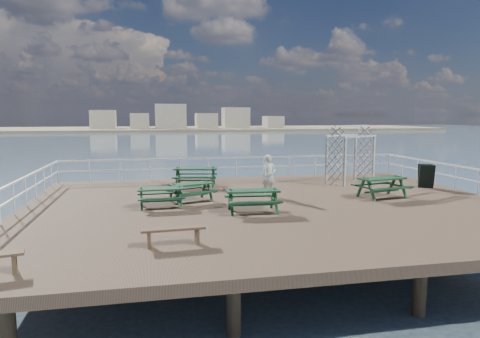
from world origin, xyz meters
The scene contains 12 objects.
ground centered at (0.00, 0.00, -0.15)m, with size 18.00×14.00×0.30m, color brown.
sea_backdrop centered at (12.54, 134.07, -0.51)m, with size 300.00×300.00×9.20m.
railing centered at (-0.07, 2.57, 0.87)m, with size 17.77×13.76×1.10m.
picnic_table_a centered at (-2.38, 4.51, 0.62)m, with size 2.25×1.95×0.96m.
picnic_table_b centered at (-2.92, 1.04, 0.51)m, with size 1.99×1.80×0.80m.
picnic_table_c centered at (4.64, 0.25, 0.58)m, with size 2.12×1.83×0.91m.
picnic_table_d centered at (-4.07, 0.22, 0.50)m, with size 1.67×1.36×0.79m.
picnic_table_e centered at (-1.02, -1.20, 0.56)m, with size 1.90×1.58×0.87m.
flat_bench_near centered at (-3.86, -4.43, 0.35)m, with size 1.64×0.49×0.46m.
trellis_arbor centered at (5.00, 3.83, 1.25)m, with size 2.55×2.00×2.80m.
sandwich_board centered at (7.80, 1.93, 0.53)m, with size 0.79×0.69×1.08m.
person centered at (0.28, 1.39, 0.85)m, with size 0.62×0.40×1.69m, color silver.
Camera 1 is at (-4.33, -15.10, 3.29)m, focal length 32.00 mm.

